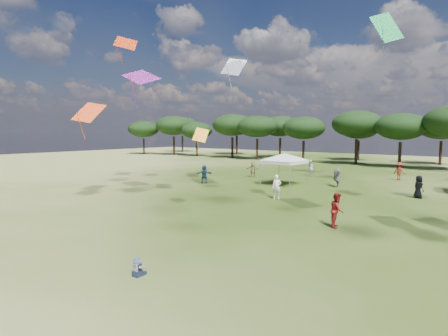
{
  "coord_description": "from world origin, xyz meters",
  "views": [
    {
      "loc": [
        8.51,
        -5.74,
        4.58
      ],
      "look_at": [
        -0.55,
        6.0,
        3.11
      ],
      "focal_mm": 30.0,
      "sensor_mm": 36.0,
      "label": 1
    }
  ],
  "objects": [
    {
      "name": "ground",
      "position": [
        0.0,
        0.0,
        0.0
      ],
      "size": [
        140.0,
        140.0,
        0.0
      ],
      "primitive_type": "plane",
      "color": "#364B16",
      "rests_on": "ground"
    },
    {
      "name": "toddler",
      "position": [
        -0.63,
        1.65,
        0.27
      ],
      "size": [
        0.41,
        0.45,
        0.6
      ],
      "rotation": [
        0.0,
        0.0,
        0.1
      ],
      "color": "#161D33",
      "rests_on": "ground"
    },
    {
      "name": "festival_crowd",
      "position": [
        -0.57,
        24.81,
        0.81
      ],
      "size": [
        28.45,
        24.23,
        1.74
      ],
      "color": "black",
      "rests_on": "ground"
    },
    {
      "name": "tent_left",
      "position": [
        -6.71,
        22.35,
        2.58
      ],
      "size": [
        6.11,
        6.11,
        3.0
      ],
      "rotation": [
        0.0,
        0.0,
        -0.06
      ],
      "color": "gray",
      "rests_on": "ground"
    }
  ]
}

